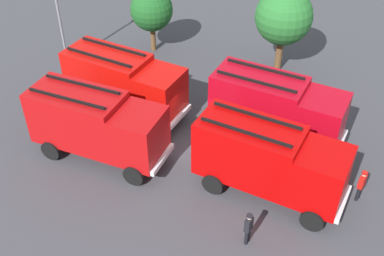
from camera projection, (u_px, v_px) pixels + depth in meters
ground_plane at (192, 148)px, 25.79m from camera, size 48.33×48.33×0.00m
fire_truck_0 at (97, 123)px, 24.03m from camera, size 7.39×3.29×3.88m
fire_truck_1 at (269, 159)px, 21.89m from camera, size 7.52×3.79×3.88m
fire_truck_2 at (124, 82)px, 27.08m from camera, size 7.53×3.83×3.88m
fire_truck_3 at (276, 107)px, 25.15m from camera, size 7.51×3.74×3.88m
firefighter_0 at (248, 227)px, 20.20m from camera, size 0.35×0.47×1.75m
firefighter_1 at (337, 161)px, 23.40m from camera, size 0.44×0.30×1.84m
firefighter_2 at (361, 184)px, 22.23m from camera, size 0.38×0.48×1.75m
tree_0 at (152, 10)px, 32.56m from camera, size 2.95×2.95×4.58m
tree_1 at (284, 17)px, 29.98m from camera, size 3.68×3.68×5.71m
traffic_cone_0 at (81, 120)px, 27.33m from camera, size 0.39×0.39×0.56m
lamppost at (58, 9)px, 30.51m from camera, size 0.36×0.36×6.90m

